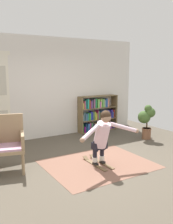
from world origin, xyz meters
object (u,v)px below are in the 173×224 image
(bookshelf, at_px, (97,115))
(skis_pair, at_px, (98,163))
(potted_plant, at_px, (146,119))
(wicker_chair, at_px, (8,142))
(person_skier, at_px, (103,134))

(bookshelf, relative_size, skis_pair, 1.64)
(potted_plant, height_order, skis_pair, potted_plant)
(bookshelf, height_order, wicker_chair, bookshelf)
(skis_pair, bearing_deg, potted_plant, 21.03)
(wicker_chair, height_order, skis_pair, wicker_chair)
(wicker_chair, distance_m, person_skier, 1.87)
(skis_pair, xyz_separation_m, person_skier, (0.00, -0.17, 0.67))
(wicker_chair, bearing_deg, person_skier, -26.03)
(skis_pair, relative_size, person_skier, 0.59)
(bookshelf, distance_m, person_skier, 3.03)
(bookshelf, relative_size, wicker_chair, 1.23)
(bookshelf, height_order, person_skier, person_skier)
(potted_plant, distance_m, skis_pair, 2.48)
(potted_plant, bearing_deg, person_skier, -155.28)
(skis_pair, distance_m, person_skier, 0.69)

